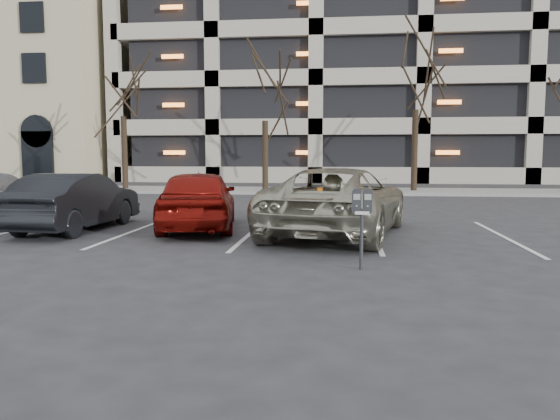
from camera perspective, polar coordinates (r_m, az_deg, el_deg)
name	(u,v)px	position (r m, az deg, el deg)	size (l,w,h in m)	color
ground	(305,252)	(10.15, 2.65, -4.41)	(140.00, 140.00, 0.00)	#28282B
sidewalk	(328,191)	(26.03, 5.01, 2.00)	(80.00, 4.00, 0.12)	gray
stall_lines	(251,233)	(12.57, -3.04, -2.39)	(16.90, 5.20, 0.00)	silver
parking_garage	(494,55)	(45.86, 21.44, 14.84)	(52.00, 20.00, 19.00)	black
tree_a	(122,70)	(28.36, -16.17, 13.87)	(3.57, 3.57, 8.12)	black
tree_b	(265,77)	(26.47, -1.58, 13.72)	(3.30, 3.30, 7.51)	black
tree_c	(417,58)	(26.54, 14.11, 15.14)	(3.75, 3.75, 8.52)	black
parking_meter	(362,209)	(8.58, 8.56, 0.11)	(0.32, 0.13, 1.25)	black
suv_silver	(338,201)	(12.31, 6.08, 0.92)	(3.57, 5.82, 1.51)	#ACA892
car_red	(198,199)	(13.25, -8.54, 1.13)	(1.72, 4.28, 1.46)	maroon
car_dark	(75,202)	(13.86, -20.60, 0.82)	(1.44, 4.12, 1.36)	black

